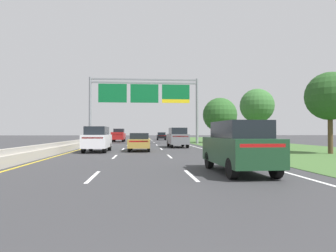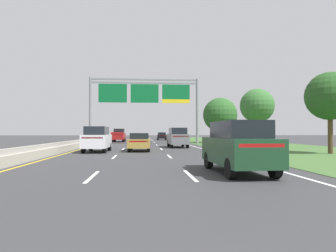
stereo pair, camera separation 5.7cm
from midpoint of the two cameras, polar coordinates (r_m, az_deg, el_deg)
name	(u,v)px [view 2 (the right image)]	position (r m, az deg, el deg)	size (l,w,h in m)	color
ground_plane	(142,146)	(36.00, -4.84, -3.77)	(220.00, 220.00, 0.00)	#333335
lane_striping	(142,146)	(35.55, -4.84, -3.80)	(11.96, 106.00, 0.01)	white
grass_verge_right	(256,145)	(38.61, 16.38, -3.54)	(14.00, 110.00, 0.02)	#3D602D
median_barrier_concrete	(86,143)	(36.59, -15.25, -3.14)	(0.60, 110.00, 0.85)	#A8A399
overhead_sign_gantry	(145,97)	(41.73, -4.41, 5.55)	(15.06, 0.42, 9.13)	gray
pickup_truck_red	(119,135)	(51.00, -9.27, -1.77)	(2.06, 5.42, 2.20)	maroon
car_black_right_lane_sedan	(162,136)	(61.84, -1.17, -1.90)	(1.90, 4.43, 1.57)	black
car_gold_centre_lane_sedan	(140,142)	(26.47, -5.35, -2.97)	(1.95, 4.45, 1.57)	#A38438
car_grey_right_lane_suv	(178,137)	(32.53, 1.87, -2.13)	(1.98, 4.73, 2.11)	slate
car_darkgreen_right_lane_suv	(238,146)	(12.66, 13.24, -3.71)	(2.04, 4.75, 2.11)	#193D23
car_white_left_lane_suv	(97,139)	(25.82, -13.20, -2.37)	(1.95, 4.72, 2.11)	silver
roadside_tree_near	(330,96)	(26.07, 28.39, 4.97)	(3.66, 3.66, 6.23)	#4C3823
roadside_tree_mid	(257,106)	(36.91, 16.56, 3.67)	(3.99, 3.99, 6.74)	#4C3823
roadside_tree_far	(220,115)	(46.36, 9.87, 2.10)	(5.18, 5.18, 6.85)	#4C3823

